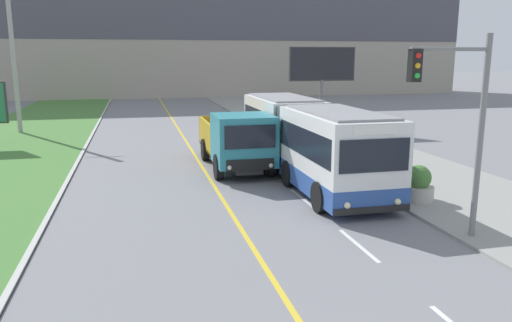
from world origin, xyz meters
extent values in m
cube|color=silver|center=(2.75, 7.80, 0.00)|extent=(0.12, 2.40, 0.01)
cube|color=silver|center=(2.75, 12.40, 0.00)|extent=(0.12, 2.40, 0.01)
cube|color=silver|center=(2.75, 17.00, 0.00)|extent=(0.12, 2.40, 0.01)
cube|color=silver|center=(2.75, 21.60, 0.00)|extent=(0.12, 2.40, 0.01)
cube|color=silver|center=(2.75, 26.20, 0.00)|extent=(0.12, 2.40, 0.01)
cube|color=silver|center=(2.75, 30.80, 0.00)|extent=(0.12, 2.40, 0.01)
cube|color=#A89E8E|center=(0.00, 61.62, 9.83)|extent=(80.00, 8.00, 19.66)
cube|color=#4C4C56|center=(0.00, 57.60, 10.32)|extent=(80.00, 0.04, 6.88)
cube|color=white|center=(3.96, 12.31, 1.63)|extent=(2.52, 5.65, 2.70)
cube|color=#2D519E|center=(3.96, 12.31, 0.62)|extent=(2.54, 5.67, 0.70)
cube|color=black|center=(3.96, 12.31, 2.03)|extent=(2.55, 5.20, 0.95)
cube|color=gray|center=(3.96, 12.31, 3.02)|extent=(2.15, 5.08, 0.08)
cube|color=white|center=(3.96, 18.86, 1.63)|extent=(2.52, 5.65, 2.70)
cube|color=#2D519E|center=(3.96, 18.86, 0.62)|extent=(2.54, 5.67, 0.70)
cube|color=black|center=(3.96, 18.86, 2.03)|extent=(2.55, 5.20, 0.95)
cube|color=gray|center=(3.96, 18.86, 3.02)|extent=(2.15, 5.08, 0.08)
cube|color=#474747|center=(3.96, 15.58, 1.63)|extent=(2.32, 0.90, 2.49)
cube|color=black|center=(3.96, 9.46, 2.03)|extent=(2.22, 0.04, 0.99)
cube|color=black|center=(3.96, 9.45, 0.38)|extent=(2.47, 0.06, 0.20)
sphere|color=#F4EAB2|center=(3.14, 9.44, 0.57)|extent=(0.20, 0.20, 0.20)
sphere|color=#F4EAB2|center=(4.78, 9.44, 0.57)|extent=(0.20, 0.20, 0.20)
cube|color=white|center=(3.96, 9.46, 2.80)|extent=(1.39, 0.04, 0.28)
cylinder|color=black|center=(2.76, 10.73, 0.50)|extent=(0.28, 1.00, 1.00)
cylinder|color=black|center=(5.16, 10.73, 0.50)|extent=(0.28, 1.00, 1.00)
cylinder|color=black|center=(2.76, 14.12, 0.50)|extent=(0.28, 1.00, 1.00)
cylinder|color=black|center=(5.16, 14.12, 0.50)|extent=(0.28, 1.00, 1.00)
cylinder|color=black|center=(2.76, 19.42, 0.50)|extent=(0.28, 1.00, 1.00)
cylinder|color=black|center=(5.16, 19.42, 0.50)|extent=(0.28, 1.00, 1.00)
cube|color=black|center=(1.43, 18.19, 0.45)|extent=(1.06, 6.75, 0.20)
cube|color=teal|center=(1.43, 16.06, 1.56)|extent=(2.37, 2.48, 2.03)
cube|color=black|center=(1.43, 14.79, 1.86)|extent=(2.01, 0.04, 0.91)
cube|color=black|center=(1.43, 14.78, 0.77)|extent=(1.89, 0.06, 0.44)
sphere|color=silver|center=(0.60, 14.77, 0.70)|extent=(0.18, 0.18, 0.18)
sphere|color=silver|center=(2.26, 14.77, 0.70)|extent=(0.18, 0.18, 0.18)
cube|color=#B7931E|center=(1.43, 19.56, 0.61)|extent=(2.25, 4.02, 0.12)
cube|color=#B7931E|center=(0.37, 19.56, 1.24)|extent=(0.12, 4.02, 1.39)
cube|color=#B7931E|center=(2.49, 19.56, 1.24)|extent=(0.12, 4.02, 1.39)
cube|color=#B7931E|center=(1.43, 17.61, 1.24)|extent=(2.25, 0.12, 1.39)
cube|color=#B7931E|center=(1.43, 21.50, 1.24)|extent=(2.25, 0.12, 1.39)
cube|color=#B7931E|center=(1.43, 17.61, 2.05)|extent=(2.25, 0.12, 0.24)
cylinder|color=black|center=(0.34, 15.81, 0.52)|extent=(0.30, 1.04, 1.04)
cylinder|color=black|center=(2.52, 15.81, 0.52)|extent=(0.30, 1.04, 1.04)
cylinder|color=black|center=(0.34, 19.76, 0.52)|extent=(0.30, 1.04, 1.04)
cylinder|color=black|center=(2.52, 19.76, 0.52)|extent=(0.30, 1.04, 1.04)
cylinder|color=#9E9E99|center=(-10.22, 31.45, 5.58)|extent=(0.28, 0.28, 11.16)
cylinder|color=slate|center=(5.99, 7.56, 2.73)|extent=(0.16, 0.16, 5.46)
cylinder|color=slate|center=(4.89, 7.56, 5.06)|extent=(2.20, 0.10, 0.10)
cube|color=black|center=(3.93, 7.56, 4.66)|extent=(0.28, 0.24, 0.80)
sphere|color=red|center=(3.93, 7.43, 4.90)|extent=(0.14, 0.14, 0.14)
sphere|color=orange|center=(3.93, 7.43, 4.66)|extent=(0.14, 0.14, 0.14)
sphere|color=green|center=(3.93, 7.43, 4.42)|extent=(0.14, 0.14, 0.14)
cylinder|color=#59595B|center=(9.14, 27.45, 1.71)|extent=(0.24, 0.24, 3.41)
cube|color=#333333|center=(9.14, 27.45, 4.42)|extent=(4.49, 0.20, 2.18)
cube|color=black|center=(9.14, 27.34, 4.42)|extent=(4.33, 0.02, 2.02)
cylinder|color=#B7B2A8|center=(6.41, 11.02, 0.32)|extent=(1.07, 1.07, 0.49)
sphere|color=#477A38|center=(6.41, 11.02, 0.86)|extent=(0.86, 0.86, 0.86)
cylinder|color=#B7B2A8|center=(6.30, 16.13, 0.30)|extent=(0.97, 0.97, 0.45)
sphere|color=#477A38|center=(6.30, 16.13, 0.80)|extent=(0.78, 0.78, 0.78)
cylinder|color=#B7B2A8|center=(6.42, 21.24, 0.29)|extent=(1.03, 1.03, 0.43)
sphere|color=#477A38|center=(6.42, 21.24, 0.79)|extent=(0.82, 0.82, 0.82)
cylinder|color=#B7B2A8|center=(6.22, 26.35, 0.30)|extent=(0.98, 0.98, 0.43)
sphere|color=#477A38|center=(6.22, 26.35, 0.78)|extent=(0.78, 0.78, 0.78)
camera|label=1|loc=(-2.79, -3.65, 4.86)|focal=35.00mm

